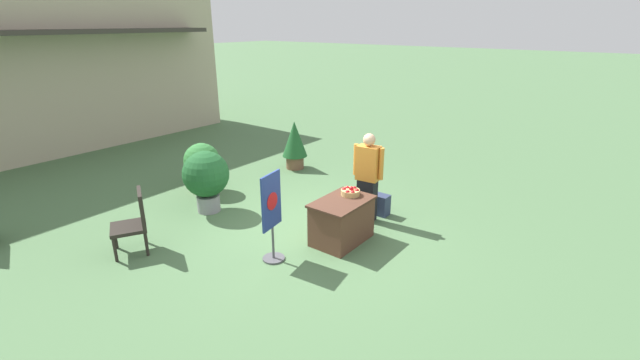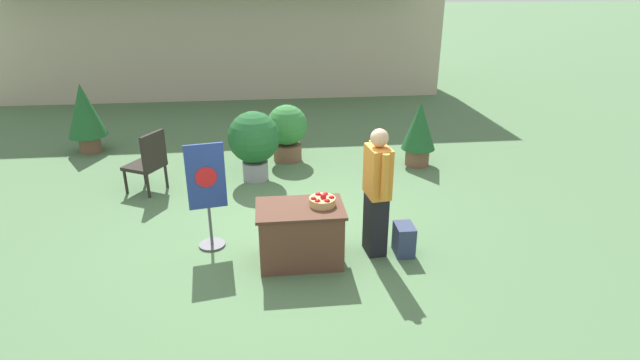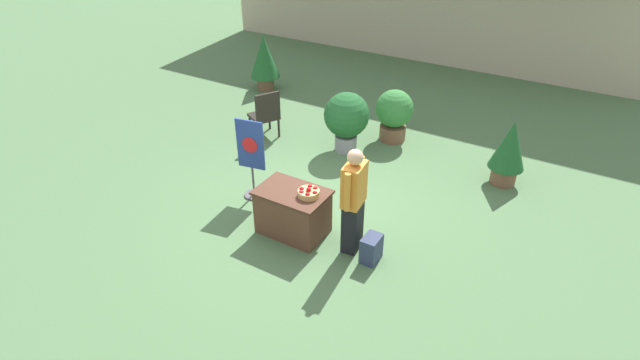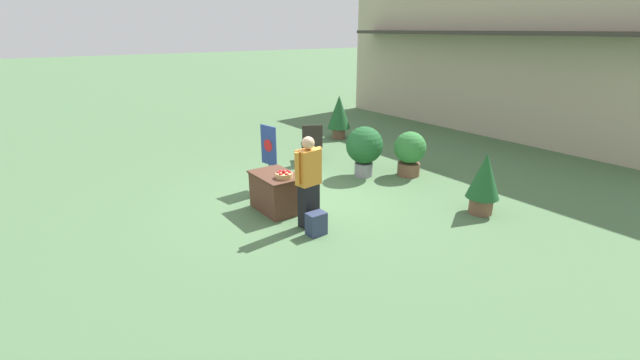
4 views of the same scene
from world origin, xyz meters
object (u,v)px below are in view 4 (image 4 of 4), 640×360
object	(u,v)px
display_table	(276,192)
backpack	(316,224)
person_visitor	(309,182)
potted_plant_far_left	(410,151)
apple_basket	(284,175)
potted_plant_near_left	(339,114)
poster_board	(269,156)
potted_plant_far_right	(484,180)
potted_plant_near_right	(364,147)
patio_chair	(312,142)

from	to	relation	value
display_table	backpack	size ratio (longest dim) A/B	2.64
person_visitor	potted_plant_far_left	xyz separation A→B (m)	(-0.97, 3.71, -0.25)
display_table	potted_plant_far_left	distance (m)	3.83
apple_basket	potted_plant_near_left	world-z (taller)	potted_plant_near_left
apple_basket	backpack	distance (m)	1.26
display_table	potted_plant_near_left	size ratio (longest dim) A/B	0.77
apple_basket	poster_board	world-z (taller)	poster_board
person_visitor	potted_plant_near_left	size ratio (longest dim) A/B	1.20
display_table	potted_plant_far_right	bearing A→B (deg)	52.20
potted_plant_near_left	potted_plant_near_right	distance (m)	3.94
potted_plant_near_right	backpack	bearing A→B (deg)	-55.24
poster_board	potted_plant_near_right	xyz separation A→B (m)	(0.58, 2.36, -0.04)
potted_plant_far_left	display_table	bearing A→B (deg)	-90.43
potted_plant_near_left	potted_plant_near_right	size ratio (longest dim) A/B	1.15
display_table	potted_plant_far_left	xyz separation A→B (m)	(0.03, 3.82, 0.24)
person_visitor	poster_board	xyz separation A→B (m)	(-2.19, 0.40, -0.10)
person_visitor	potted_plant_near_left	distance (m)	6.88
potted_plant_near_right	patio_chair	bearing A→B (deg)	-168.30
display_table	apple_basket	size ratio (longest dim) A/B	3.34
backpack	potted_plant_far_left	bearing A→B (deg)	109.51
backpack	potted_plant_far_right	xyz separation A→B (m)	(1.15, 3.23, 0.49)
backpack	potted_plant_near_right	size ratio (longest dim) A/B	0.33
person_visitor	backpack	xyz separation A→B (m)	(0.37, -0.09, -0.67)
patio_chair	apple_basket	bearing A→B (deg)	165.42
backpack	potted_plant_near_right	bearing A→B (deg)	124.76
patio_chair	potted_plant_far_left	size ratio (longest dim) A/B	0.95
backpack	potted_plant_far_left	size ratio (longest dim) A/B	0.38
display_table	potted_plant_near_right	xyz separation A→B (m)	(-0.60, 2.87, 0.36)
poster_board	potted_plant_near_left	size ratio (longest dim) A/B	1.03
potted_plant_far_right	potted_plant_far_left	bearing A→B (deg)	167.15
potted_plant_near_left	person_visitor	bearing A→B (deg)	-42.67
apple_basket	potted_plant_near_right	size ratio (longest dim) A/B	0.26
display_table	backpack	world-z (taller)	display_table
patio_chair	potted_plant_near_right	distance (m)	1.81
poster_board	patio_chair	world-z (taller)	poster_board
display_table	potted_plant_far_right	world-z (taller)	potted_plant_far_right
apple_basket	potted_plant_far_left	distance (m)	3.81
person_visitor	display_table	bearing A→B (deg)	0.00
patio_chair	poster_board	bearing A→B (deg)	149.12
poster_board	patio_chair	bearing A→B (deg)	-159.81
person_visitor	backpack	world-z (taller)	person_visitor
patio_chair	potted_plant_near_right	world-z (taller)	potted_plant_near_right
person_visitor	backpack	size ratio (longest dim) A/B	4.10
backpack	potted_plant_far_left	distance (m)	4.06
potted_plant_far_right	potted_plant_near_left	bearing A→B (deg)	166.98
person_visitor	potted_plant_near_right	distance (m)	3.19
patio_chair	potted_plant_near_left	size ratio (longest dim) A/B	0.74
person_visitor	patio_chair	size ratio (longest dim) A/B	1.62
potted_plant_far_left	potted_plant_near_left	xyz separation A→B (m)	(-4.09, 0.95, 0.20)
person_visitor	poster_board	distance (m)	2.23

